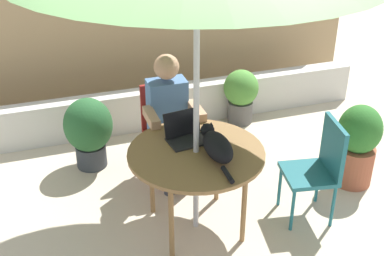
# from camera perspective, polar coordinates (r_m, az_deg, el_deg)

# --- Properties ---
(ground_plane) EXTENTS (14.00, 14.00, 0.00)m
(ground_plane) POSITION_cam_1_polar(r_m,az_deg,el_deg) (4.36, 0.42, -10.66)
(ground_plane) COLOR beige
(fence_back) EXTENTS (5.59, 0.08, 1.99)m
(fence_back) POSITION_cam_1_polar(r_m,az_deg,el_deg) (6.04, -7.33, 11.56)
(fence_back) COLOR tan
(fence_back) RESTS_ON ground
(planter_wall_low) EXTENTS (5.03, 0.20, 0.44)m
(planter_wall_low) POSITION_cam_1_polar(r_m,az_deg,el_deg) (5.68, -5.36, 2.07)
(planter_wall_low) COLOR beige
(planter_wall_low) RESTS_ON ground
(patio_table) EXTENTS (1.05, 1.05, 0.72)m
(patio_table) POSITION_cam_1_polar(r_m,az_deg,el_deg) (3.97, 0.46, -3.28)
(patio_table) COLOR olive
(patio_table) RESTS_ON ground
(chair_occupied) EXTENTS (0.40, 0.40, 0.87)m
(chair_occupied) POSITION_cam_1_polar(r_m,az_deg,el_deg) (4.78, -2.97, 0.53)
(chair_occupied) COLOR maroon
(chair_occupied) RESTS_ON ground
(chair_empty) EXTENTS (0.46, 0.46, 0.87)m
(chair_empty) POSITION_cam_1_polar(r_m,az_deg,el_deg) (4.31, 13.88, -3.83)
(chair_empty) COLOR #1E606B
(chair_empty) RESTS_ON ground
(person_seated) EXTENTS (0.48, 0.48, 1.21)m
(person_seated) POSITION_cam_1_polar(r_m,az_deg,el_deg) (4.56, -2.49, 1.53)
(person_seated) COLOR #4C72A5
(person_seated) RESTS_ON ground
(laptop) EXTENTS (0.33, 0.29, 0.21)m
(laptop) POSITION_cam_1_polar(r_m,az_deg,el_deg) (4.07, -0.81, -0.43)
(laptop) COLOR black
(laptop) RESTS_ON patio_table
(cat) EXTENTS (0.19, 0.65, 0.17)m
(cat) POSITION_cam_1_polar(r_m,az_deg,el_deg) (3.85, 2.71, -1.93)
(cat) COLOR black
(cat) RESTS_ON patio_table
(potted_plant_near_fence) EXTENTS (0.38, 0.38, 0.62)m
(potted_plant_near_fence) POSITION_cam_1_polar(r_m,az_deg,el_deg) (5.75, 5.39, 3.79)
(potted_plant_near_fence) COLOR #595654
(potted_plant_near_fence) RESTS_ON ground
(potted_plant_by_chair) EXTENTS (0.39, 0.39, 0.78)m
(potted_plant_by_chair) POSITION_cam_1_polar(r_m,az_deg,el_deg) (4.87, 17.75, -1.63)
(potted_plant_by_chair) COLOR #9E5138
(potted_plant_by_chair) RESTS_ON ground
(potted_plant_corner) EXTENTS (0.46, 0.46, 0.71)m
(potted_plant_corner) POSITION_cam_1_polar(r_m,az_deg,el_deg) (4.99, -11.31, -0.15)
(potted_plant_corner) COLOR #33383D
(potted_plant_corner) RESTS_ON ground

